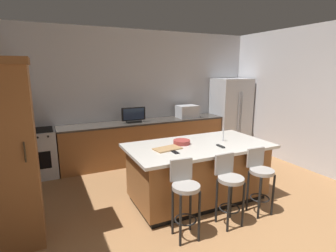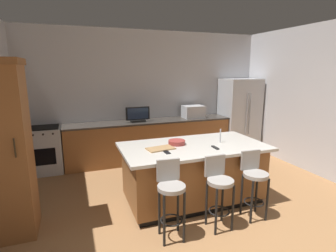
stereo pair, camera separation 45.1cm
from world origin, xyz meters
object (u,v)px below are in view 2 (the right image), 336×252
at_px(cabinet_tower, 6,148).
at_px(tv_monitor, 138,115).
at_px(cutting_board, 161,149).
at_px(bar_stool_left, 171,193).
at_px(kitchen_island, 193,172).
at_px(microwave, 193,112).
at_px(range_oven, 42,150).
at_px(fruit_bowl, 177,142).
at_px(cell_phone, 167,152).
at_px(bar_stool_right, 254,179).
at_px(tv_remote, 215,148).
at_px(refrigerator, 239,115).
at_px(bar_stool_center, 219,186).

bearing_deg(cabinet_tower, tv_monitor, 44.07).
bearing_deg(cabinet_tower, cutting_board, -0.43).
bearing_deg(bar_stool_left, cabinet_tower, 162.03).
distance_m(kitchen_island, microwave, 2.40).
xyz_separation_m(range_oven, fruit_bowl, (2.12, -1.97, 0.48)).
distance_m(kitchen_island, cutting_board, 0.71).
height_order(cell_phone, cutting_board, cutting_board).
height_order(microwave, bar_stool_right, microwave).
bearing_deg(bar_stool_right, bar_stool_left, -174.92).
height_order(cabinet_tower, bar_stool_right, cabinet_tower).
relative_size(cabinet_tower, tv_monitor, 4.17).
relative_size(bar_stool_right, fruit_bowl, 3.63).
height_order(bar_stool_right, tv_remote, bar_stool_right).
height_order(bar_stool_left, bar_stool_right, bar_stool_left).
height_order(bar_stool_left, fruit_bowl, bar_stool_left).
distance_m(cabinet_tower, cutting_board, 1.97).
height_order(tv_monitor, bar_stool_right, tv_monitor).
distance_m(microwave, bar_stool_left, 3.34).
bearing_deg(kitchen_island, cell_phone, -158.67).
bearing_deg(cutting_board, range_oven, 130.52).
xyz_separation_m(refrigerator, tv_monitor, (-2.63, -0.01, 0.16)).
bearing_deg(cell_phone, tv_remote, -4.97).
height_order(kitchen_island, refrigerator, refrigerator).
bearing_deg(bar_stool_center, bar_stool_right, 3.87).
xyz_separation_m(range_oven, microwave, (3.34, 0.00, 0.60)).
height_order(refrigerator, cutting_board, refrigerator).
distance_m(bar_stool_left, bar_stool_right, 1.26).
distance_m(cell_phone, cutting_board, 0.19).
relative_size(microwave, cell_phone, 3.20).
height_order(refrigerator, bar_stool_right, refrigerator).
bearing_deg(bar_stool_left, fruit_bowl, 68.66).
distance_m(tv_remote, cutting_board, 0.81).
distance_m(tv_monitor, bar_stool_right, 2.97).
relative_size(microwave, fruit_bowl, 1.84).
bearing_deg(tv_monitor, cutting_board, -94.56).
distance_m(kitchen_island, bar_stool_left, 1.02).
xyz_separation_m(refrigerator, cutting_board, (-2.80, -2.08, 0.01)).
height_order(refrigerator, microwave, refrigerator).
bearing_deg(bar_stool_center, cabinet_tower, 161.98).
height_order(tv_monitor, bar_stool_left, tv_monitor).
bearing_deg(tv_monitor, cabinet_tower, -135.93).
relative_size(cabinet_tower, bar_stool_left, 2.22).
bearing_deg(cabinet_tower, tv_remote, -5.21).
distance_m(microwave, bar_stool_center, 3.07).
bearing_deg(cutting_board, cell_phone, -80.14).
bearing_deg(fruit_bowl, range_oven, 137.20).
height_order(bar_stool_left, bar_stool_center, bar_stool_left).
height_order(bar_stool_left, cell_phone, bar_stool_left).
height_order(refrigerator, cabinet_tower, cabinet_tower).
bearing_deg(range_oven, cabinet_tower, -93.96).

